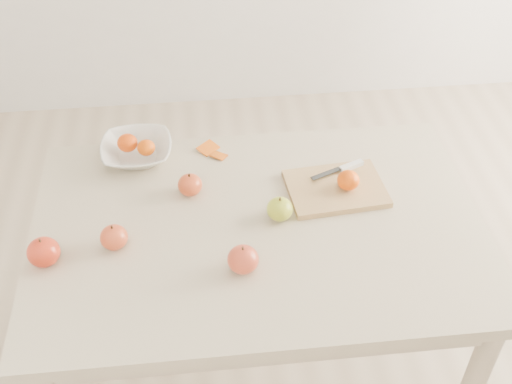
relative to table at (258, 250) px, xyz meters
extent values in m
plane|color=#C6B293|center=(0.00, 0.00, -0.65)|extent=(3.50, 3.50, 0.00)
cube|color=#C1B292|center=(0.00, 0.00, 0.08)|extent=(1.20, 0.80, 0.04)
cylinder|color=#BCAA8E|center=(-0.54, 0.34, -0.30)|extent=(0.06, 0.06, 0.71)
cylinder|color=#BCAA8E|center=(0.54, 0.34, -0.30)|extent=(0.06, 0.06, 0.71)
cube|color=tan|center=(0.23, 0.11, 0.11)|extent=(0.28, 0.22, 0.02)
ellipsoid|color=#E04F07|center=(0.26, 0.10, 0.14)|extent=(0.06, 0.06, 0.05)
imported|color=silver|center=(-0.33, 0.32, 0.12)|extent=(0.21, 0.21, 0.05)
ellipsoid|color=#E84708|center=(-0.35, 0.33, 0.15)|extent=(0.06, 0.06, 0.05)
ellipsoid|color=orange|center=(-0.30, 0.31, 0.15)|extent=(0.05, 0.05, 0.05)
cube|color=#CF560E|center=(-0.11, 0.34, 0.10)|extent=(0.07, 0.07, 0.01)
cube|color=#C5530D|center=(-0.09, 0.30, 0.10)|extent=(0.06, 0.05, 0.01)
cube|color=white|center=(0.29, 0.18, 0.12)|extent=(0.08, 0.05, 0.01)
cube|color=#36393D|center=(0.21, 0.16, 0.12)|extent=(0.09, 0.05, 0.00)
ellipsoid|color=#799A15|center=(0.06, 0.02, 0.13)|extent=(0.07, 0.07, 0.06)
ellipsoid|color=maroon|center=(-0.17, 0.14, 0.13)|extent=(0.07, 0.07, 0.06)
ellipsoid|color=maroon|center=(-0.05, -0.15, 0.13)|extent=(0.08, 0.08, 0.07)
ellipsoid|color=maroon|center=(-0.37, -0.04, 0.13)|extent=(0.07, 0.07, 0.06)
ellipsoid|color=#A01117|center=(-0.54, -0.08, 0.14)|extent=(0.08, 0.08, 0.07)
camera|label=1|loc=(-0.14, -1.21, 1.29)|focal=45.00mm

